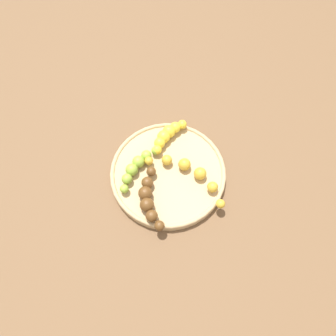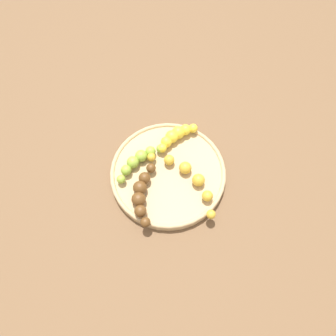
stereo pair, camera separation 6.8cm
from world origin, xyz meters
name	(u,v)px [view 1 (the left image)]	position (x,y,z in m)	size (l,w,h in m)	color
ground_plane	(168,175)	(0.00, 0.00, 0.00)	(2.40, 2.40, 0.00)	brown
fruit_bowl	(168,173)	(0.00, 0.00, 0.01)	(0.27, 0.27, 0.02)	tan
banana_overripe	(149,199)	(-0.08, -0.03, 0.03)	(0.08, 0.13, 0.03)	#593819
banana_spotted	(190,172)	(0.03, -0.04, 0.03)	(0.10, 0.20, 0.03)	gold
banana_yellow	(167,135)	(0.05, 0.07, 0.03)	(0.11, 0.05, 0.03)	yellow
banana_green	(137,167)	(-0.05, 0.05, 0.03)	(0.13, 0.06, 0.03)	#8CAD38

